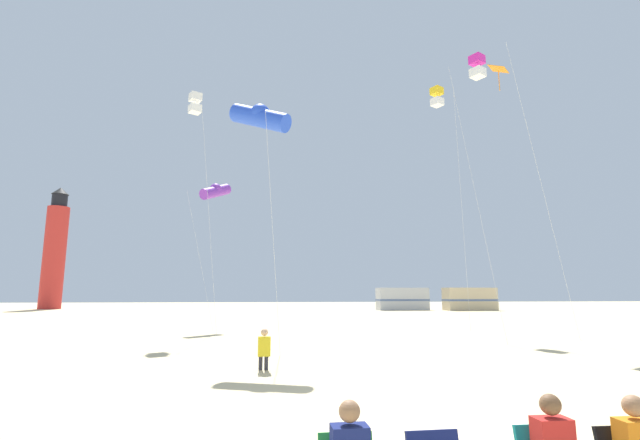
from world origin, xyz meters
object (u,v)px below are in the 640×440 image
kite_box_magenta (477,67)px  kite_box_gold (437,97)px  rv_van_tan (470,299)px  kite_flyer_standing (264,349)px  lighthouse_distant (55,251)px  kite_tube_violet (216,191)px  rv_van_silver (402,299)px  kite_diamond_orange (502,81)px  kite_tube_blue (260,117)px  kite_box_white (195,104)px

kite_box_magenta → kite_box_gold: bearing=93.0°
kite_box_magenta → rv_van_tan: bearing=66.8°
kite_flyer_standing → lighthouse_distant: size_ratio=0.07×
kite_tube_violet → rv_van_silver: size_ratio=1.44×
kite_box_gold → kite_tube_violet: bearing=162.8°
kite_diamond_orange → rv_van_tan: kite_diamond_orange is taller
kite_tube_violet → rv_van_silver: (20.37, 27.57, -7.23)m
kite_tube_blue → kite_tube_violet: bearing=103.9°
kite_box_magenta → kite_flyer_standing: bearing=-146.2°
kite_flyer_standing → kite_box_gold: 20.17m
lighthouse_distant → kite_tube_violet: bearing=-54.2°
kite_box_magenta → kite_diamond_orange: (1.62, 0.60, -0.34)m
kite_box_magenta → kite_box_white: size_ratio=1.04×
kite_box_white → kite_diamond_orange: (16.08, -4.03, 0.24)m
kite_box_gold → lighthouse_distant: lighthouse_distant is taller
kite_diamond_orange → lighthouse_distant: 60.84m
kite_box_magenta → rv_van_silver: bearing=79.6°
rv_van_silver → kite_box_white: bearing=-125.0°
kite_diamond_orange → lighthouse_distant: lighthouse_distant is taller
kite_tube_violet → rv_van_tan: bearing=42.1°
kite_box_gold → lighthouse_distant: (-39.43, 40.25, -5.97)m
kite_flyer_standing → rv_van_tan: size_ratio=0.18×
kite_box_gold → rv_van_tan: size_ratio=2.20×
rv_van_tan → kite_tube_blue: bearing=-126.2°
kite_box_white → rv_van_tan: bearing=45.7°
kite_tube_violet → kite_tube_blue: bearing=-76.1°
kite_box_white → rv_van_silver: kite_box_white is taller
kite_diamond_orange → rv_van_silver: (5.07, 35.85, -11.52)m
kite_flyer_standing → kite_box_white: bearing=-72.5°
kite_box_magenta → kite_tube_blue: kite_box_magenta is taller
kite_flyer_standing → kite_box_gold: kite_box_gold is taller
kite_box_gold → rv_van_silver: (6.94, 31.73, -12.42)m
kite_tube_blue → kite_box_gold: size_ratio=0.65×
kite_flyer_standing → kite_box_white: size_ratio=0.09×
kite_tube_violet → lighthouse_distant: lighthouse_distant is taller
kite_flyer_standing → rv_van_silver: 46.48m
kite_box_magenta → lighthouse_distant: (-39.68, 44.99, -5.41)m
kite_diamond_orange → kite_box_gold: bearing=114.4°
kite_box_white → kite_box_gold: kite_box_gold is taller
kite_flyer_standing → kite_box_magenta: size_ratio=0.08×
kite_box_magenta → kite_tube_blue: (-10.56, -3.71, -4.61)m
kite_box_white → lighthouse_distant: 47.83m
kite_tube_blue → kite_diamond_orange: bearing=19.5°
kite_box_magenta → kite_box_white: (-14.46, 4.64, -0.58)m
kite_flyer_standing → kite_tube_violet: size_ratio=0.12×
kite_box_magenta → rv_van_tan: 39.51m
kite_box_white → rv_van_tan: (29.30, 30.00, -11.27)m
kite_tube_violet → rv_van_tan: (28.53, 25.75, -7.23)m
kite_box_gold → rv_van_tan: 35.73m
kite_box_gold → lighthouse_distant: size_ratio=0.86×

